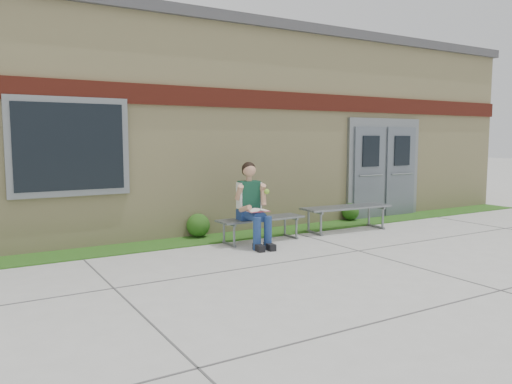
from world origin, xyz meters
TOP-DOWN VIEW (x-y plane):
  - ground at (0.00, 0.00)m, footprint 80.00×80.00m
  - grass_strip at (0.00, 2.60)m, footprint 16.00×0.80m
  - school_building at (-0.00, 5.99)m, footprint 16.20×6.22m
  - bench_left at (0.04, 2.00)m, footprint 1.64×0.48m
  - bench_right at (2.04, 2.00)m, footprint 1.93×0.64m
  - girl at (-0.26, 1.78)m, footprint 0.54×0.94m
  - shrub_mid at (-0.80, 2.85)m, footprint 0.43×0.43m
  - shrub_east at (2.90, 2.85)m, footprint 0.38×0.38m

SIDE VIEW (x-z plane):
  - ground at x=0.00m, z-range 0.00..0.00m
  - grass_strip at x=0.00m, z-range 0.00..0.02m
  - shrub_east at x=2.90m, z-range 0.02..0.40m
  - shrub_mid at x=-0.80m, z-range 0.02..0.45m
  - bench_left at x=0.04m, z-range 0.12..0.54m
  - bench_right at x=2.04m, z-range 0.13..0.63m
  - girl at x=-0.26m, z-range 0.01..1.44m
  - school_building at x=0.00m, z-range 0.00..4.20m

